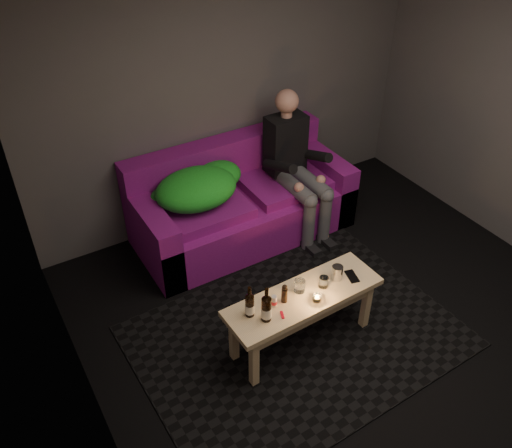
{
  "coord_description": "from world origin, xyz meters",
  "views": [
    {
      "loc": [
        -2.23,
        -1.96,
        3.32
      ],
      "look_at": [
        -0.33,
        1.2,
        0.55
      ],
      "focal_mm": 38.0,
      "sensor_mm": 36.0,
      "label": 1
    }
  ],
  "objects": [
    {
      "name": "tumbler_back",
      "position": [
        -0.45,
        0.38,
        0.55
      ],
      "size": [
        0.08,
        0.08,
        0.1
      ],
      "primitive_type": "cylinder",
      "rotation": [
        0.0,
        0.0,
        0.0
      ],
      "color": "white",
      "rests_on": "coffee_table"
    },
    {
      "name": "beer_bottle_b",
      "position": [
        -0.81,
        0.26,
        0.61
      ],
      "size": [
        0.07,
        0.07,
        0.29
      ],
      "color": "black",
      "rests_on": "coffee_table"
    },
    {
      "name": "tealight",
      "position": [
        -0.39,
        0.23,
        0.53
      ],
      "size": [
        0.06,
        0.06,
        0.05
      ],
      "color": "white",
      "rests_on": "coffee_table"
    },
    {
      "name": "steel_cup",
      "position": [
        -0.13,
        0.34,
        0.56
      ],
      "size": [
        0.09,
        0.09,
        0.12
      ],
      "primitive_type": "cylinder",
      "rotation": [
        0.0,
        0.0,
        -0.03
      ],
      "color": "#B5B7BC",
      "rests_on": "coffee_table"
    },
    {
      "name": "rug",
      "position": [
        -0.44,
        0.37,
        0.01
      ],
      "size": [
        2.51,
        1.86,
        0.01
      ],
      "primitive_type": "cube",
      "rotation": [
        0.0,
        0.0,
        0.03
      ],
      "color": "black",
      "rests_on": "floor"
    },
    {
      "name": "pepper_mill",
      "position": [
        -0.6,
        0.34,
        0.56
      ],
      "size": [
        0.06,
        0.06,
        0.12
      ],
      "primitive_type": "cylinder",
      "rotation": [
        0.0,
        0.0,
        -0.41
      ],
      "color": "black",
      "rests_on": "coffee_table"
    },
    {
      "name": "coffee_table",
      "position": [
        -0.44,
        0.32,
        0.41
      ],
      "size": [
        1.24,
        0.43,
        0.5
      ],
      "rotation": [
        0.0,
        0.0,
        0.03
      ],
      "color": "#D5B17D",
      "rests_on": "rug"
    },
    {
      "name": "sofa",
      "position": [
        -0.13,
        1.82,
        0.32
      ],
      "size": [
        2.07,
        0.93,
        0.89
      ],
      "color": "#7D1078",
      "rests_on": "floor"
    },
    {
      "name": "green_blanket",
      "position": [
        -0.56,
        1.81,
        0.67
      ],
      "size": [
        0.91,
        0.62,
        0.31
      ],
      "color": "#1B971C",
      "rests_on": "sofa"
    },
    {
      "name": "floor",
      "position": [
        0.0,
        0.0,
        0.0
      ],
      "size": [
        4.5,
        4.5,
        0.0
      ],
      "primitive_type": "plane",
      "color": "black",
      "rests_on": "ground"
    },
    {
      "name": "salt_shaker",
      "position": [
        -0.69,
        0.35,
        0.55
      ],
      "size": [
        0.06,
        0.06,
        0.09
      ],
      "primitive_type": "cylinder",
      "rotation": [
        0.0,
        0.0,
        -0.41
      ],
      "color": "silver",
      "rests_on": "coffee_table"
    },
    {
      "name": "beer_bottle_a",
      "position": [
        -0.89,
        0.36,
        0.6
      ],
      "size": [
        0.07,
        0.07,
        0.26
      ],
      "color": "black",
      "rests_on": "coffee_table"
    },
    {
      "name": "smartphone",
      "position": [
        -0.01,
        0.3,
        0.51
      ],
      "size": [
        0.11,
        0.16,
        0.01
      ],
      "primitive_type": "cube",
      "rotation": [
        0.0,
        0.0,
        -0.26
      ],
      "color": "black",
      "rests_on": "coffee_table"
    },
    {
      "name": "person",
      "position": [
        0.37,
        1.65,
        0.72
      ],
      "size": [
        0.37,
        0.86,
        1.38
      ],
      "color": "black",
      "rests_on": "sofa"
    },
    {
      "name": "room",
      "position": [
        0.0,
        0.47,
        1.64
      ],
      "size": [
        4.5,
        4.5,
        4.5
      ],
      "color": "silver",
      "rests_on": "ground"
    },
    {
      "name": "tumbler_front",
      "position": [
        -0.26,
        0.32,
        0.55
      ],
      "size": [
        0.08,
        0.08,
        0.09
      ],
      "primitive_type": "cylinder",
      "rotation": [
        0.0,
        0.0,
        0.14
      ],
      "color": "white",
      "rests_on": "coffee_table"
    },
    {
      "name": "red_lighter",
      "position": [
        -0.69,
        0.23,
        0.51
      ],
      "size": [
        0.04,
        0.07,
        0.01
      ],
      "primitive_type": "cube",
      "rotation": [
        0.0,
        0.0,
        -0.36
      ],
      "color": "red",
      "rests_on": "coffee_table"
    }
  ]
}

